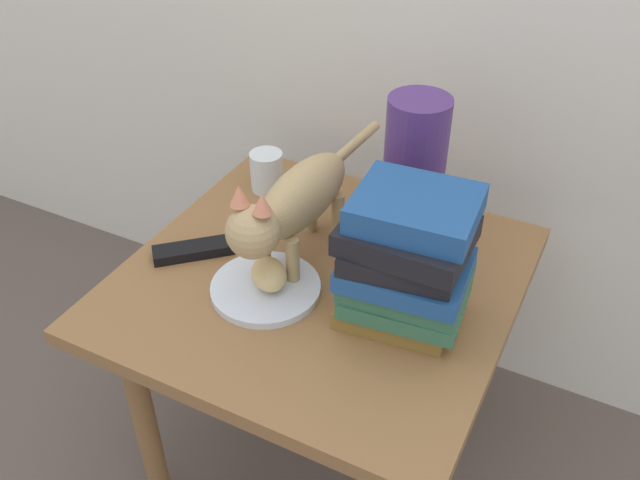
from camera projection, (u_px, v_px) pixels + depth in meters
ground_plane at (320, 451)px, 1.55m from camera, size 6.00×6.00×0.00m
side_table at (320, 304)px, 1.28m from camera, size 0.68×0.67×0.52m
plate at (266, 288)px, 1.20m from camera, size 0.19×0.19×0.01m
bread_roll at (269, 274)px, 1.18m from camera, size 0.10×0.10×0.05m
cat at (294, 203)px, 1.19m from camera, size 0.11×0.48×0.23m
book_stack at (406, 262)px, 1.08m from camera, size 0.22×0.19×0.24m
green_vase at (414, 171)px, 1.26m from camera, size 0.11×0.11×0.29m
candle_jar at (267, 173)px, 1.45m from camera, size 0.07×0.07×0.08m
tv_remote at (193, 250)px, 1.28m from camera, size 0.14×0.13×0.02m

